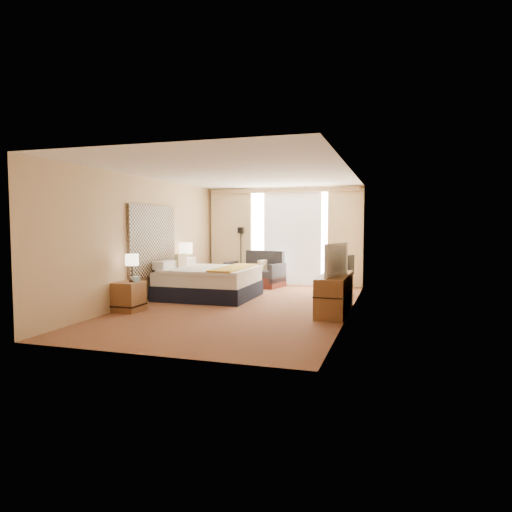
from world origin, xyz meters
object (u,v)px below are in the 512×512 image
(desk_chair, at_px, (345,277))
(lamp_left, at_px, (132,260))
(media_dresser, at_px, (335,293))
(television, at_px, (331,259))
(nightstand_left, at_px, (129,297))
(lamp_right, at_px, (186,249))
(loveseat, at_px, (256,274))
(bed, at_px, (209,282))
(nightstand_right, at_px, (187,281))
(floor_lamp, at_px, (241,244))

(desk_chair, bearing_deg, lamp_left, -116.76)
(media_dresser, height_order, television, television)
(media_dresser, bearing_deg, desk_chair, 90.94)
(nightstand_left, bearing_deg, lamp_right, 89.68)
(lamp_right, bearing_deg, loveseat, 54.06)
(media_dresser, distance_m, bed, 3.01)
(nightstand_right, relative_size, television, 0.54)
(floor_lamp, height_order, television, floor_lamp)
(floor_lamp, bearing_deg, loveseat, -27.11)
(lamp_left, bearing_deg, loveseat, 73.86)
(bed, distance_m, lamp_right, 1.18)
(floor_lamp, bearing_deg, media_dresser, -47.92)
(nightstand_left, xyz_separation_m, desk_chair, (3.67, 3.13, 0.14))
(loveseat, relative_size, floor_lamp, 1.05)
(bed, bearing_deg, lamp_left, -112.16)
(nightstand_right, distance_m, floor_lamp, 2.15)
(lamp_left, xyz_separation_m, television, (3.59, 0.81, 0.04))
(media_dresser, distance_m, desk_chair, 2.08)
(desk_chair, xyz_separation_m, lamp_left, (-3.61, -3.08, 0.54))
(media_dresser, relative_size, desk_chair, 1.93)
(nightstand_left, bearing_deg, loveseat, 73.33)
(nightstand_left, distance_m, desk_chair, 4.82)
(nightstand_left, relative_size, nightstand_right, 1.00)
(nightstand_left, relative_size, floor_lamp, 0.36)
(nightstand_right, xyz_separation_m, loveseat, (1.22, 1.59, 0.03))
(media_dresser, bearing_deg, bed, 163.61)
(media_dresser, bearing_deg, television, -104.60)
(loveseat, bearing_deg, lamp_right, -112.50)
(desk_chair, bearing_deg, bed, -133.94)
(loveseat, distance_m, lamp_right, 2.19)
(loveseat, xyz_separation_m, television, (2.43, -3.23, 0.69))
(media_dresser, xyz_separation_m, bed, (-2.89, 0.85, 0.00))
(lamp_right, bearing_deg, media_dresser, -20.39)
(nightstand_right, relative_size, bed, 0.28)
(lamp_right, bearing_deg, nightstand_right, 99.61)
(nightstand_left, relative_size, desk_chair, 0.59)
(floor_lamp, bearing_deg, desk_chair, -22.48)
(floor_lamp, distance_m, lamp_left, 4.36)
(nightstand_right, relative_size, loveseat, 0.34)
(lamp_right, bearing_deg, lamp_left, -89.00)
(loveseat, bearing_deg, television, -39.70)
(bed, xyz_separation_m, lamp_right, (-0.80, 0.52, 0.69))
(loveseat, relative_size, lamp_right, 2.53)
(floor_lamp, height_order, lamp_left, floor_lamp)
(television, bearing_deg, bed, 83.65)
(nightstand_right, height_order, bed, bed)
(nightstand_left, distance_m, floor_lamp, 4.48)
(nightstand_left, xyz_separation_m, media_dresser, (3.70, 1.05, 0.07))
(bed, bearing_deg, nightstand_left, -113.08)
(bed, distance_m, television, 3.09)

